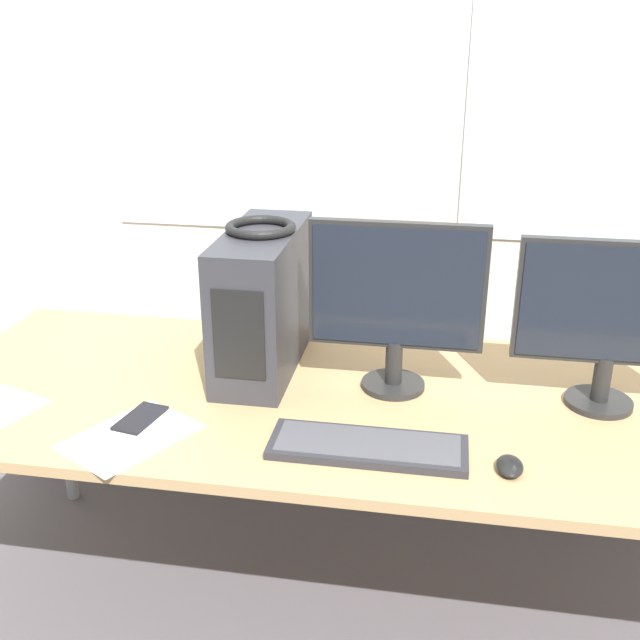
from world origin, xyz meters
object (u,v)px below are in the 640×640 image
object	(u,v)px
monitor_main	(396,298)
cell_phone	(140,418)
pc_tower	(263,301)
mouse	(510,466)
monitor_right_near	(612,316)
headphones	(261,227)
keyboard	(368,447)

from	to	relation	value
monitor_main	cell_phone	size ratio (longest dim) A/B	2.94
pc_tower	mouse	distance (m)	0.81
monitor_main	monitor_right_near	bearing A→B (deg)	-0.86
mouse	cell_phone	bearing A→B (deg)	175.31
monitor_main	monitor_right_near	size ratio (longest dim) A/B	0.98
headphones	cell_phone	distance (m)	0.59
monitor_main	mouse	world-z (taller)	monitor_main
monitor_right_near	cell_phone	bearing A→B (deg)	-166.27
pc_tower	keyboard	distance (m)	0.56
headphones	keyboard	world-z (taller)	headphones
pc_tower	headphones	world-z (taller)	headphones
pc_tower	monitor_main	world-z (taller)	monitor_main
pc_tower	cell_phone	bearing A→B (deg)	-122.17
headphones	mouse	xyz separation A→B (m)	(0.66, -0.44, -0.39)
pc_tower	headphones	xyz separation A→B (m)	(0.00, 0.00, 0.21)
monitor_main	keyboard	size ratio (longest dim) A/B	1.01
headphones	cell_phone	world-z (taller)	headphones
monitor_main	keyboard	world-z (taller)	monitor_main
mouse	headphones	bearing A→B (deg)	146.57
monitor_main	mouse	xyz separation A→B (m)	(0.29, -0.36, -0.24)
pc_tower	cell_phone	world-z (taller)	pc_tower
monitor_right_near	keyboard	size ratio (longest dim) A/B	1.03
pc_tower	mouse	bearing A→B (deg)	-33.38
headphones	keyboard	bearing A→B (deg)	-49.85
headphones	monitor_main	world-z (taller)	monitor_main
monitor_right_near	mouse	distance (m)	0.49
monitor_main	keyboard	xyz separation A→B (m)	(-0.03, -0.33, -0.25)
headphones	cell_phone	bearing A→B (deg)	-122.11
headphones	pc_tower	bearing A→B (deg)	-90.00
mouse	pc_tower	bearing A→B (deg)	146.62
keyboard	cell_phone	bearing A→B (deg)	175.54
keyboard	mouse	world-z (taller)	mouse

